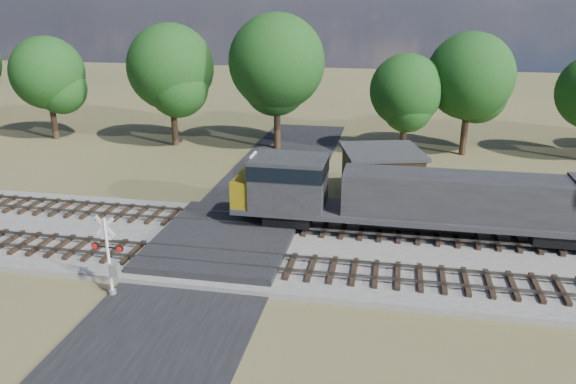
# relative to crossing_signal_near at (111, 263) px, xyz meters

# --- Properties ---
(ground) EXTENTS (160.00, 160.00, 0.00)m
(ground) POSITION_rel_crossing_signal_near_xyz_m (3.23, 5.52, -1.56)
(ground) COLOR #4A4C28
(ground) RESTS_ON ground
(ballast_bed) EXTENTS (140.00, 10.00, 0.30)m
(ballast_bed) POSITION_rel_crossing_signal_near_xyz_m (13.23, 6.02, -1.41)
(ballast_bed) COLOR gray
(ballast_bed) RESTS_ON ground
(road) EXTENTS (7.00, 60.00, 0.08)m
(road) POSITION_rel_crossing_signal_near_xyz_m (3.23, 5.52, -1.52)
(road) COLOR black
(road) RESTS_ON ground
(crossing_panel) EXTENTS (7.00, 9.00, 0.62)m
(crossing_panel) POSITION_rel_crossing_signal_near_xyz_m (3.23, 6.02, -1.25)
(crossing_panel) COLOR #262628
(crossing_panel) RESTS_ON ground
(track_near) EXTENTS (140.00, 2.60, 0.33)m
(track_near) POSITION_rel_crossing_signal_near_xyz_m (6.35, 3.52, -1.15)
(track_near) COLOR black
(track_near) RESTS_ON ballast_bed
(track_far) EXTENTS (140.00, 2.60, 0.33)m
(track_far) POSITION_rel_crossing_signal_near_xyz_m (6.35, 8.52, -1.15)
(track_far) COLOR black
(track_far) RESTS_ON ballast_bed
(crossing_signal_near) EXTENTS (1.52, 0.33, 3.76)m
(crossing_signal_near) POSITION_rel_crossing_signal_near_xyz_m (0.00, 0.00, 0.00)
(crossing_signal_near) COLOR silver
(crossing_signal_near) RESTS_ON ground
(crossing_signal_far) EXTENTS (1.51, 0.39, 3.76)m
(crossing_signal_far) POSITION_rel_crossing_signal_near_xyz_m (6.50, 11.84, 0.00)
(crossing_signal_far) COLOR silver
(crossing_signal_far) RESTS_ON ground
(equipment_shed) EXTENTS (5.90, 5.90, 3.29)m
(equipment_shed) POSITION_rel_crossing_signal_near_xyz_m (11.01, 14.93, 0.10)
(equipment_shed) COLOR #3F2E1B
(equipment_shed) RESTS_ON ground
(treeline) EXTENTS (81.91, 9.74, 11.35)m
(treeline) POSITION_rel_crossing_signal_near_xyz_m (8.63, 26.86, 4.96)
(treeline) COLOR black
(treeline) RESTS_ON ground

